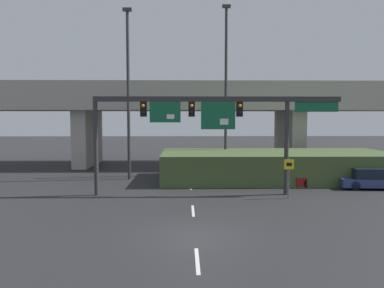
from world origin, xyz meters
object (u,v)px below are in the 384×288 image
parked_sedan_near_right (320,177)px  parked_sedan_mid_right (370,179)px  speed_limit_sign (289,173)px  highway_light_pole_near (128,90)px  highway_light_pole_far (226,87)px  signal_gantry (208,116)px

parked_sedan_near_right → parked_sedan_mid_right: bearing=-27.5°
speed_limit_sign → highway_light_pole_near: (-10.81, 7.29, 5.49)m
highway_light_pole_far → parked_sedan_mid_right: (9.47, -6.30, -6.88)m
highway_light_pole_near → parked_sedan_near_right: bearing=-11.8°
highway_light_pole_near → parked_sedan_mid_right: highway_light_pole_near is taller
speed_limit_sign → parked_sedan_near_right: 5.62m
signal_gantry → parked_sedan_mid_right: bearing=9.8°
highway_light_pole_far → speed_limit_sign: bearing=-73.1°
speed_limit_sign → highway_light_pole_near: 14.14m
parked_sedan_mid_right → highway_light_pole_far: bearing=151.0°
signal_gantry → highway_light_pole_near: bearing=134.1°
speed_limit_sign → highway_light_pole_far: 11.49m
signal_gantry → speed_limit_sign: bearing=-13.3°
signal_gantry → speed_limit_sign: size_ratio=6.37×
highway_light_pole_far → parked_sedan_near_right: (6.34, -5.12, -6.91)m
speed_limit_sign → highway_light_pole_near: size_ratio=0.18×
signal_gantry → parked_sedan_near_right: (8.34, 3.15, -4.44)m
parked_sedan_near_right → highway_light_pole_far: bearing=134.3°
parked_sedan_near_right → parked_sedan_mid_right: 3.34m
signal_gantry → parked_sedan_near_right: bearing=20.7°
highway_light_pole_far → highway_light_pole_near: bearing=-165.0°
highway_light_pole_near → parked_sedan_near_right: highway_light_pole_near is taller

